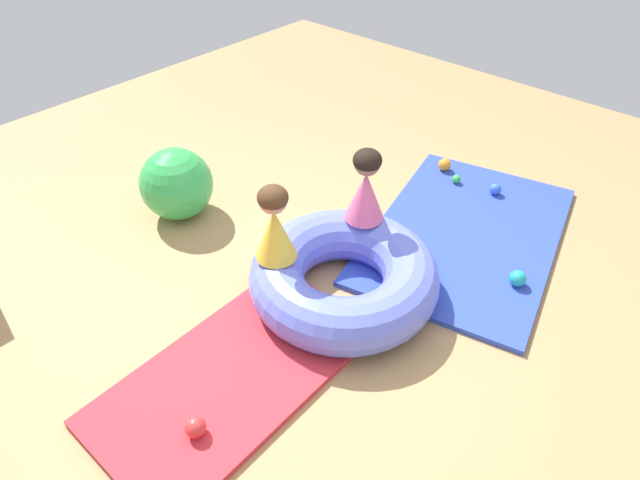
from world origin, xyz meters
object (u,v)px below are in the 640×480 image
play_ball_teal (518,278)px  play_ball_pink (381,245)px  play_ball_yellow (305,295)px  play_ball_blue_second (311,339)px  inflatable_cushion (344,276)px  play_ball_red (195,427)px  child_in_pink (366,186)px  play_ball_orange (445,165)px  play_ball_blue (495,189)px  exercise_ball_large (176,184)px  child_in_yellow (274,224)px  play_ball_green (456,179)px

play_ball_teal → play_ball_pink: play_ball_pink is taller
play_ball_yellow → play_ball_blue_second: size_ratio=1.26×
inflatable_cushion → play_ball_red: size_ratio=11.18×
child_in_pink → play_ball_red: (-1.64, -0.25, -0.50)m
play_ball_orange → play_ball_red: bearing=-172.2°
inflatable_cushion → play_ball_teal: 1.13m
play_ball_red → child_in_pink: bearing=8.8°
play_ball_pink → child_in_pink: bearing=136.8°
play_ball_yellow → play_ball_orange: (1.91, 0.18, 0.00)m
play_ball_blue → exercise_ball_large: exercise_ball_large is taller
child_in_yellow → exercise_ball_large: child_in_yellow is taller
play_ball_blue → play_ball_blue_second: 2.11m
play_ball_red → play_ball_teal: play_ball_teal is taller
play_ball_blue → play_ball_blue_second: bearing=178.6°
play_ball_green → exercise_ball_large: exercise_ball_large is taller
inflatable_cushion → play_ball_teal: (0.80, -0.80, -0.08)m
inflatable_cushion → child_in_pink: 0.59m
child_in_yellow → play_ball_teal: 1.62m
child_in_yellow → play_ball_pink: (0.75, -0.24, -0.49)m
play_ball_orange → play_ball_pink: (-1.21, -0.24, 0.00)m
child_in_yellow → exercise_ball_large: (0.13, 1.20, -0.32)m
play_ball_blue → child_in_yellow: bearing=165.5°
play_ball_yellow → play_ball_teal: play_ball_teal is taller
inflatable_cushion → play_ball_blue: 1.66m
play_ball_green → play_ball_orange: size_ratio=0.66×
play_ball_green → exercise_ball_large: 2.22m
play_ball_green → play_ball_orange: 0.21m
inflatable_cushion → play_ball_red: bearing=-175.5°
play_ball_pink → play_ball_blue_second: 0.96m
play_ball_green → exercise_ball_large: (-1.73, 1.38, 0.20)m
child_in_yellow → play_ball_orange: 2.03m
play_ball_red → play_ball_pink: bearing=5.4°
play_ball_teal → play_ball_pink: (-0.32, 0.86, 0.00)m
play_ball_teal → exercise_ball_large: size_ratio=0.20×
play_ball_pink → play_ball_teal: bearing=-69.5°
play_ball_green → play_ball_pink: (-1.11, -0.06, 0.02)m
inflatable_cushion → play_ball_pink: 0.49m
child_in_yellow → play_ball_blue_second: size_ratio=5.99×
play_ball_yellow → exercise_ball_large: 1.40m
play_ball_pink → exercise_ball_large: 1.58m
play_ball_pink → play_ball_blue: bearing=-12.2°
play_ball_pink → inflatable_cushion: bearing=-172.4°
play_ball_orange → play_ball_pink: bearing=-168.8°
play_ball_orange → play_ball_red: play_ball_red is taller
child_in_yellow → play_ball_red: size_ratio=4.66×
play_ball_red → play_ball_teal: 2.17m
play_ball_pink → play_ball_blue_second: bearing=-167.8°
exercise_ball_large → play_ball_blue_second: bearing=-100.9°
exercise_ball_large → play_ball_green: bearing=-38.7°
play_ball_yellow → exercise_ball_large: (0.08, 1.38, 0.18)m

